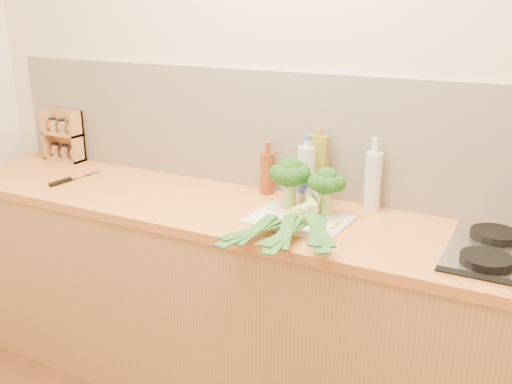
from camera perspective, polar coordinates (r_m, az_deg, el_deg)
room_shell at (r=2.52m, az=3.86°, el=5.77°), size 3.50×3.50×3.50m
counter at (r=2.54m, az=0.80°, el=-11.60°), size 3.20×0.62×0.90m
chopping_board at (r=2.26m, az=4.30°, el=-2.78°), size 0.39×0.30×0.01m
broccoli_left at (r=2.31m, az=3.45°, el=1.83°), size 0.17×0.17×0.22m
broccoli_right at (r=2.26m, az=7.10°, el=0.93°), size 0.15×0.15×0.20m
leek_front at (r=2.24m, az=3.53°, el=-2.18°), size 0.20×0.68×0.04m
leek_mid at (r=2.17m, az=4.43°, el=-2.32°), size 0.14×0.63×0.04m
leek_back at (r=2.15m, az=5.82°, el=-2.05°), size 0.31×0.57×0.04m
chefs_knife at (r=2.88m, az=-18.41°, el=1.11°), size 0.06×0.30×0.02m
spice_rack at (r=3.28m, az=-18.55°, el=5.12°), size 0.23×0.09×0.27m
oil_tin at (r=2.44m, az=6.20°, el=2.32°), size 0.08×0.05×0.32m
glass_bottle at (r=2.38m, az=11.61°, el=1.17°), size 0.07×0.07×0.30m
amber_bottle at (r=2.55m, az=1.16°, el=1.97°), size 0.06×0.06×0.24m
water_bottle at (r=2.44m, az=5.06°, el=1.58°), size 0.08×0.08×0.28m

